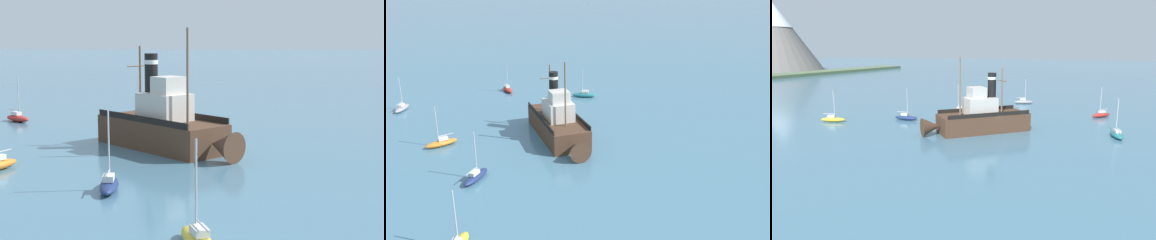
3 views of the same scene
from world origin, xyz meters
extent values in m
plane|color=#477289|center=(0.00, 0.00, 0.00)|extent=(600.00, 600.00, 0.00)
cube|color=#4C3323|center=(-0.32, 1.68, 1.20)|extent=(11.62, 11.57, 2.40)
cone|color=#4C3323|center=(-5.43, 6.75, 1.20)|extent=(3.36, 3.36, 2.35)
cube|color=beige|center=(-0.67, 2.03, 3.50)|extent=(4.95, 4.95, 2.20)
cube|color=beige|center=(-1.03, 2.38, 5.30)|extent=(2.97, 2.97, 1.40)
cylinder|color=black|center=(0.53, 0.83, 6.20)|extent=(1.10, 1.10, 3.20)
cylinder|color=silver|center=(0.53, 0.83, 7.10)|extent=(1.16, 1.16, 0.35)
cylinder|color=#75604C|center=(-2.66, 4.00, 6.15)|extent=(0.20, 0.20, 7.50)
cylinder|color=#75604C|center=(1.60, -0.22, 5.40)|extent=(0.20, 0.20, 6.00)
cylinder|color=#75604C|center=(1.60, -0.22, 6.72)|extent=(1.92, 1.93, 0.12)
cube|color=black|center=(-1.84, 0.15, 2.65)|extent=(8.18, 8.11, 0.50)
cube|color=black|center=(1.20, 3.21, 2.65)|extent=(8.18, 8.11, 0.50)
ellipsoid|color=#23757A|center=(3.44, -14.74, 0.35)|extent=(3.95, 2.21, 0.70)
cube|color=silver|center=(3.25, -14.80, 0.88)|extent=(1.24, 0.94, 0.36)
cylinder|color=#B7B7BC|center=(3.73, -14.64, 2.80)|extent=(0.10, 0.10, 4.20)
cylinder|color=#B7B7BC|center=(2.87, -14.92, 1.25)|extent=(1.74, 0.62, 0.08)
ellipsoid|color=#B22823|center=(16.56, -12.25, 0.35)|extent=(3.66, 3.22, 0.70)
cube|color=silver|center=(16.72, -12.37, 0.88)|extent=(1.26, 1.18, 0.36)
cylinder|color=#B7B7BC|center=(16.33, -12.06, 2.80)|extent=(0.10, 0.10, 4.20)
cylinder|color=#B7B7BC|center=(17.03, -12.62, 1.25)|extent=(1.46, 1.18, 0.08)
ellipsoid|color=navy|center=(1.52, 15.27, 0.35)|extent=(1.45, 3.89, 0.70)
cube|color=silver|center=(1.50, 15.47, 0.88)|extent=(0.74, 1.15, 0.36)
cylinder|color=#B7B7BC|center=(1.55, 14.97, 2.80)|extent=(0.10, 0.10, 4.20)
cylinder|color=#B7B7BC|center=(1.46, 15.87, 1.25)|extent=(0.25, 1.80, 0.08)
cylinder|color=#B7B7BC|center=(10.14, 9.75, 1.25)|extent=(0.88, 1.64, 0.08)
cube|color=silver|center=(-4.25, 24.79, 0.88)|extent=(0.97, 1.25, 0.36)
cylinder|color=#B7B7BC|center=(-4.08, 24.31, 2.80)|extent=(0.10, 0.10, 4.20)
cylinder|color=#B7B7BC|center=(-4.38, 25.16, 1.25)|extent=(0.68, 1.72, 0.08)
camera|label=1|loc=(-5.01, 49.56, 9.47)|focal=55.00mm
camera|label=2|loc=(-22.43, 43.01, 19.11)|focal=38.00mm
camera|label=3|loc=(-42.20, -14.55, 10.96)|focal=32.00mm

